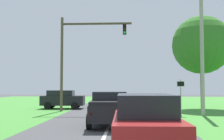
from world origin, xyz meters
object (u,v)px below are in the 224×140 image
keep_moving_sign (181,92)px  crossing_suv_far (63,99)px  pickup_truck_lead (110,108)px  red_suv_near (145,125)px  oak_tree_right (201,45)px  traffic_light (78,50)px  utility_pole_right (202,53)px

keep_moving_sign → crossing_suv_far: size_ratio=0.64×
pickup_truck_lead → crossing_suv_far: size_ratio=1.23×
red_suv_near → keep_moving_sign: size_ratio=1.64×
oak_tree_right → keep_moving_sign: bearing=-117.3°
traffic_light → crossing_suv_far: 5.75m
pickup_truck_lead → red_suv_near: bearing=-78.1°
oak_tree_right → crossing_suv_far: size_ratio=2.19×
traffic_light → oak_tree_right: 12.47m
red_suv_near → keep_moving_sign: 13.48m
crossing_suv_far → utility_pole_right: utility_pole_right is taller
pickup_truck_lead → traffic_light: size_ratio=0.62×
crossing_suv_far → oak_tree_right: bearing=2.9°
traffic_light → utility_pole_right: (10.09, -3.16, -0.70)m
crossing_suv_far → utility_pole_right: (12.16, -6.09, 3.79)m
red_suv_near → utility_pole_right: size_ratio=0.48×
red_suv_near → oak_tree_right: 21.50m
traffic_light → keep_moving_sign: bearing=-19.4°
red_suv_near → oak_tree_right: bearing=70.3°
keep_moving_sign → traffic_light: bearing=160.6°
oak_tree_right → crossing_suv_far: 14.99m
traffic_light → utility_pole_right: utility_pole_right is taller
utility_pole_right → pickup_truck_lead: bearing=-140.4°
red_suv_near → traffic_light: size_ratio=0.53×
oak_tree_right → crossing_suv_far: oak_tree_right is taller
utility_pole_right → oak_tree_right: bearing=75.2°
traffic_light → keep_moving_sign: traffic_light is taller
utility_pole_right → traffic_light: bearing=162.6°
pickup_truck_lead → traffic_light: 10.36m
traffic_light → keep_moving_sign: size_ratio=3.07×
red_suv_near → keep_moving_sign: (3.60, 12.97, 0.73)m
oak_tree_right → traffic_light: bearing=-162.9°
crossing_suv_far → utility_pole_right: bearing=-26.6°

